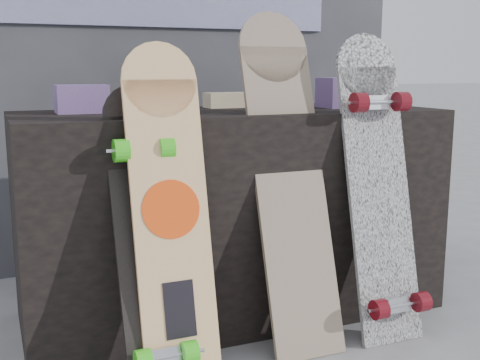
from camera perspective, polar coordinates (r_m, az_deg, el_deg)
name	(u,v)px	position (r m, az deg, el deg)	size (l,w,h in m)	color
vendor_table	(233,213)	(2.35, -0.70, -3.18)	(1.60, 0.60, 0.80)	black
booth	(168,39)	(3.09, -6.81, 13.15)	(2.40, 0.22, 2.20)	#35353A
merch_box_purple	(82,99)	(2.23, -14.78, 7.45)	(0.18, 0.12, 0.10)	#4C3B79
merch_box_small	(339,93)	(2.49, 9.33, 8.17)	(0.14, 0.14, 0.12)	#4C3B79
merch_box_flat	(232,100)	(2.48, -0.77, 7.60)	(0.22, 0.10, 0.06)	#D1B78C
longboard_geisha	(170,204)	(1.84, -6.66, -2.31)	(0.24, 0.26, 1.04)	beige
longboard_celtic	(288,169)	(2.09, 4.58, 1.06)	(0.26, 0.38, 1.16)	beige
longboard_cascadia	(379,181)	(2.20, 13.08, -0.12)	(0.25, 0.33, 1.08)	white
skateboard_dark	(149,231)	(1.86, -8.61, -4.82)	(0.21, 0.38, 0.91)	black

